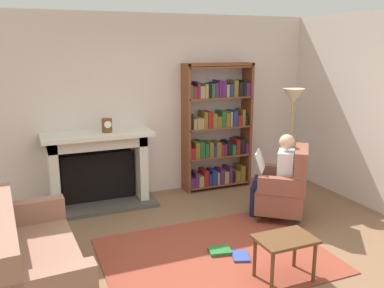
{
  "coord_description": "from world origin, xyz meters",
  "views": [
    {
      "loc": [
        -1.8,
        -3.38,
        2.24
      ],
      "look_at": [
        0.1,
        1.2,
        1.05
      ],
      "focal_mm": 38.46,
      "sensor_mm": 36.0,
      "label": 1
    }
  ],
  "objects": [
    {
      "name": "fireplace",
      "position": [
        -0.89,
        2.3,
        0.57
      ],
      "size": [
        1.54,
        0.64,
        1.08
      ],
      "color": "#4C4742",
      "rests_on": "ground"
    },
    {
      "name": "mantel_clock",
      "position": [
        -0.75,
        2.2,
        1.17
      ],
      "size": [
        0.14,
        0.14,
        0.19
      ],
      "color": "brown",
      "rests_on": "fireplace"
    },
    {
      "name": "back_wall",
      "position": [
        0.0,
        2.55,
        1.35
      ],
      "size": [
        5.6,
        0.1,
        2.7
      ],
      "primitive_type": "cube",
      "color": "beige",
      "rests_on": "ground"
    },
    {
      "name": "ground",
      "position": [
        0.0,
        0.0,
        0.0
      ],
      "size": [
        14.0,
        14.0,
        0.0
      ],
      "primitive_type": "plane",
      "color": "brown"
    },
    {
      "name": "side_wall_right",
      "position": [
        2.65,
        1.25,
        1.35
      ],
      "size": [
        0.1,
        5.2,
        2.7
      ],
      "primitive_type": "cube",
      "color": "beige",
      "rests_on": "ground"
    },
    {
      "name": "floor_lamp",
      "position": [
        1.84,
        1.56,
        1.38
      ],
      "size": [
        0.32,
        0.32,
        1.64
      ],
      "color": "#B7933F",
      "rests_on": "ground"
    },
    {
      "name": "side_table",
      "position": [
        0.41,
        -0.38,
        0.38
      ],
      "size": [
        0.56,
        0.39,
        0.45
      ],
      "color": "brown",
      "rests_on": "ground"
    },
    {
      "name": "bookshelf",
      "position": [
        1.0,
        2.33,
        0.97
      ],
      "size": [
        1.1,
        0.32,
        1.98
      ],
      "color": "brown",
      "rests_on": "ground"
    },
    {
      "name": "area_rug",
      "position": [
        0.0,
        0.3,
        0.01
      ],
      "size": [
        2.4,
        1.8,
        0.01
      ],
      "primitive_type": "cube",
      "color": "brown",
      "rests_on": "ground"
    },
    {
      "name": "armchair_reading",
      "position": [
        1.29,
        0.86,
        0.42
      ],
      "size": [
        0.88,
        0.89,
        0.97
      ],
      "rotation": [
        0.0,
        0.0,
        4.05
      ],
      "color": "#331E14",
      "rests_on": "ground"
    },
    {
      "name": "scattered_books",
      "position": [
        0.13,
        0.25,
        0.03
      ],
      "size": [
        0.42,
        0.43,
        0.04
      ],
      "color": "#267233",
      "rests_on": "area_rug"
    },
    {
      "name": "seated_reader",
      "position": [
        1.2,
        0.94,
        0.62
      ],
      "size": [
        0.59,
        0.57,
        1.14
      ],
      "rotation": [
        0.0,
        0.0,
        4.05
      ],
      "color": "silver",
      "rests_on": "ground"
    },
    {
      "name": "sofa_floral",
      "position": [
        -1.85,
        0.28,
        0.32
      ],
      "size": [
        0.81,
        1.74,
        0.85
      ],
      "rotation": [
        0.0,
        0.0,
        1.63
      ],
      "color": "#986A57",
      "rests_on": "ground"
    }
  ]
}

